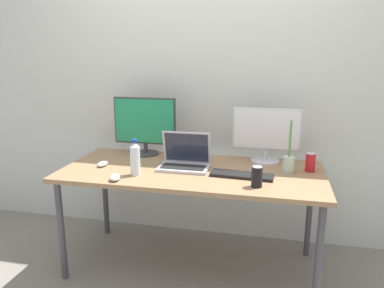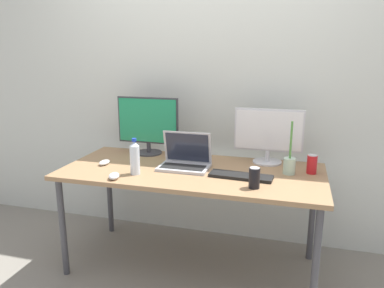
{
  "view_description": "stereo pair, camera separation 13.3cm",
  "coord_description": "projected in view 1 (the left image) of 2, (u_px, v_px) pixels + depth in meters",
  "views": [
    {
      "loc": [
        0.53,
        -2.38,
        1.53
      ],
      "look_at": [
        0.0,
        0.0,
        0.92
      ],
      "focal_mm": 35.0,
      "sensor_mm": 36.0,
      "label": 1
    },
    {
      "loc": [
        0.66,
        -2.35,
        1.53
      ],
      "look_at": [
        0.0,
        0.0,
        0.92
      ],
      "focal_mm": 35.0,
      "sensor_mm": 36.0,
      "label": 2
    }
  ],
  "objects": [
    {
      "name": "ground_plane",
      "position": [
        192.0,
        265.0,
        2.74
      ],
      "size": [
        16.0,
        16.0,
        0.0
      ],
      "primitive_type": "plane",
      "color": "gray"
    },
    {
      "name": "monitor_left",
      "position": [
        145.0,
        125.0,
        2.88
      ],
      "size": [
        0.49,
        0.21,
        0.45
      ],
      "color": "#38383D",
      "rests_on": "work_desk"
    },
    {
      "name": "soda_can_near_keyboard",
      "position": [
        310.0,
        162.0,
        2.51
      ],
      "size": [
        0.07,
        0.07,
        0.13
      ],
      "color": "red",
      "rests_on": "work_desk"
    },
    {
      "name": "bamboo_vase",
      "position": [
        289.0,
        163.0,
        2.49
      ],
      "size": [
        0.08,
        0.08,
        0.35
      ],
      "color": "#B2D1B7",
      "rests_on": "work_desk"
    },
    {
      "name": "mouse_by_keyboard",
      "position": [
        115.0,
        177.0,
        2.34
      ],
      "size": [
        0.09,
        0.11,
        0.04
      ],
      "primitive_type": "ellipsoid",
      "rotation": [
        0.0,
        0.0,
        0.25
      ],
      "color": "silver",
      "rests_on": "work_desk"
    },
    {
      "name": "monitor_center",
      "position": [
        266.0,
        134.0,
        2.69
      ],
      "size": [
        0.49,
        0.21,
        0.39
      ],
      "color": "silver",
      "rests_on": "work_desk"
    },
    {
      "name": "laptop_silver",
      "position": [
        185.0,
        160.0,
        2.59
      ],
      "size": [
        0.34,
        0.24,
        0.25
      ],
      "color": "#B7B7BC",
      "rests_on": "work_desk"
    },
    {
      "name": "keyboard_main",
      "position": [
        242.0,
        175.0,
        2.41
      ],
      "size": [
        0.41,
        0.15,
        0.02
      ],
      "primitive_type": "cube",
      "rotation": [
        0.0,
        0.0,
        -0.07
      ],
      "color": "black",
      "rests_on": "work_desk"
    },
    {
      "name": "soda_can_by_laptop",
      "position": [
        257.0,
        177.0,
        2.22
      ],
      "size": [
        0.07,
        0.07,
        0.13
      ],
      "color": "black",
      "rests_on": "work_desk"
    },
    {
      "name": "wall_back",
      "position": [
        208.0,
        80.0,
        2.98
      ],
      "size": [
        7.0,
        0.08,
        2.6
      ],
      "primitive_type": "cube",
      "color": "silver",
      "rests_on": "ground"
    },
    {
      "name": "water_bottle",
      "position": [
        135.0,
        159.0,
        2.42
      ],
      "size": [
        0.06,
        0.06,
        0.24
      ],
      "color": "silver",
      "rests_on": "work_desk"
    },
    {
      "name": "mouse_by_laptop",
      "position": [
        103.0,
        164.0,
        2.63
      ],
      "size": [
        0.07,
        0.11,
        0.03
      ],
      "primitive_type": "ellipsoid",
      "rotation": [
        0.0,
        0.0,
        -0.09
      ],
      "color": "silver",
      "rests_on": "work_desk"
    },
    {
      "name": "work_desk",
      "position": [
        192.0,
        177.0,
        2.58
      ],
      "size": [
        1.77,
        0.79,
        0.74
      ],
      "color": "#424247",
      "rests_on": "ground"
    }
  ]
}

